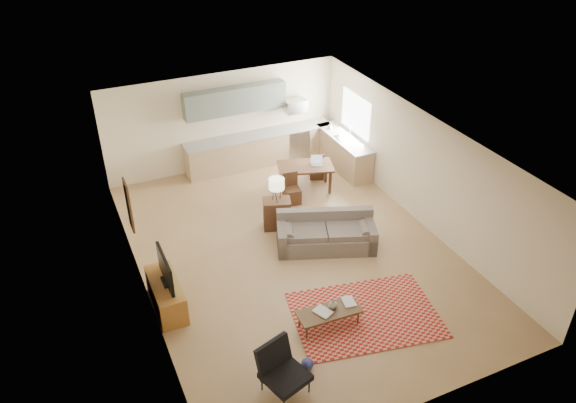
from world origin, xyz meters
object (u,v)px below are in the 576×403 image
sofa (326,232)px  tv_credenza (166,295)px  armchair (285,373)px  console_table (277,214)px  coffee_table (329,318)px  dining_table (305,177)px

sofa → tv_credenza: sofa is taller
armchair → console_table: (1.78, 4.42, -0.07)m
coffee_table → console_table: (0.42, 3.38, 0.19)m
tv_credenza → dining_table: dining_table is taller
tv_credenza → dining_table: bearing=33.7°
coffee_table → tv_credenza: bearing=148.8°
armchair → dining_table: (3.14, 5.72, -0.08)m
dining_table → tv_credenza: bearing=-129.3°
armchair → dining_table: size_ratio=0.63×
sofa → dining_table: sofa is taller
tv_credenza → console_table: 3.45m
coffee_table → dining_table: (1.79, 4.67, 0.17)m
tv_credenza → console_table: (3.04, 1.64, 0.06)m
sofa → dining_table: (0.69, 2.47, -0.04)m
coffee_table → console_table: size_ratio=1.63×
coffee_table → console_table: console_table is taller
console_table → dining_table: size_ratio=0.53×
sofa → tv_credenza: 3.74m
coffee_table → tv_credenza: tv_credenza is taller
coffee_table → armchair: bearing=-140.0°
sofa → console_table: 1.36m
console_table → coffee_table: bearing=-78.0°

